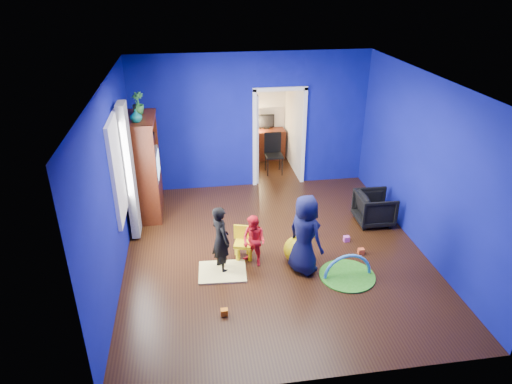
{
  "coord_description": "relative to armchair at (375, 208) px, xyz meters",
  "views": [
    {
      "loc": [
        -1.29,
        -6.47,
        4.37
      ],
      "look_at": [
        -0.26,
        0.4,
        0.96
      ],
      "focal_mm": 32.0,
      "sensor_mm": 36.0,
      "label": 1
    }
  ],
  "objects": [
    {
      "name": "desk_lamp",
      "position": [
        -1.73,
        3.62,
        0.62
      ],
      "size": [
        0.14,
        0.14,
        0.14
      ],
      "primitive_type": "sphere",
      "color": "#FFD88C",
      "rests_on": "study_desk"
    },
    {
      "name": "doorway",
      "position": [
        -1.45,
        2.05,
        0.74
      ],
      "size": [
        1.16,
        0.1,
        2.1
      ],
      "primitive_type": "cube",
      "color": "white",
      "rests_on": "floor"
    },
    {
      "name": "toy_0",
      "position": [
        -0.61,
        -1.0,
        -0.26
      ],
      "size": [
        0.1,
        0.08,
        0.1
      ],
      "primitive_type": "cube",
      "color": "#EE5827",
      "rests_on": "floor"
    },
    {
      "name": "play_mat",
      "position": [
        -1.04,
        -1.57,
        -0.3
      ],
      "size": [
        0.88,
        0.88,
        0.02
      ],
      "primitive_type": "cylinder",
      "color": "#369421",
      "rests_on": "floor"
    },
    {
      "name": "wall_back",
      "position": [
        -2.05,
        2.05,
        1.14
      ],
      "size": [
        5.0,
        0.02,
        2.9
      ],
      "primitive_type": "cube",
      "color": "navy",
      "rests_on": "floor"
    },
    {
      "name": "toy_2",
      "position": [
        -1.26,
        -0.33,
        -0.25
      ],
      "size": [
        0.11,
        0.11,
        0.11
      ],
      "primitive_type": "sphere",
      "color": "green",
      "rests_on": "floor"
    },
    {
      "name": "curtain",
      "position": [
        -4.42,
        0.2,
        0.94
      ],
      "size": [
        0.14,
        0.42,
        2.4
      ],
      "primitive_type": "cube",
      "color": "slate",
      "rests_on": "floor"
    },
    {
      "name": "ceiling",
      "position": [
        -2.05,
        -0.7,
        2.59
      ],
      "size": [
        5.0,
        5.5,
        0.01
      ],
      "primitive_type": "cube",
      "color": "white",
      "rests_on": "wall_back"
    },
    {
      "name": "floor",
      "position": [
        -2.05,
        -0.7,
        -0.31
      ],
      "size": [
        5.0,
        5.5,
        0.01
      ],
      "primitive_type": "cube",
      "color": "black",
      "rests_on": "ground"
    },
    {
      "name": "potted_plant",
      "position": [
        -4.27,
        1.27,
        1.85
      ],
      "size": [
        0.28,
        0.28,
        0.4
      ],
      "primitive_type": "imported",
      "rotation": [
        0.0,
        0.0,
        -0.32
      ],
      "color": "#318838",
      "rests_on": "tv_armoire"
    },
    {
      "name": "wall_right",
      "position": [
        0.45,
        -0.7,
        1.14
      ],
      "size": [
        0.02,
        5.5,
        2.9
      ],
      "primitive_type": "cube",
      "color": "navy",
      "rests_on": "floor"
    },
    {
      "name": "child_black",
      "position": [
        -2.99,
        -1.08,
        0.26
      ],
      "size": [
        0.42,
        0.49,
        1.13
      ],
      "primitive_type": "imported",
      "rotation": [
        0.0,
        0.0,
        2.01
      ],
      "color": "black",
      "rests_on": "floor"
    },
    {
      "name": "toy_arch",
      "position": [
        -1.04,
        -1.57,
        -0.29
      ],
      "size": [
        0.79,
        0.08,
        0.79
      ],
      "primitive_type": "torus",
      "rotation": [
        1.57,
        0.0,
        0.04
      ],
      "color": "#3F8CD8",
      "rests_on": "floor"
    },
    {
      "name": "armchair",
      "position": [
        0.0,
        0.0,
        0.0
      ],
      "size": [
        0.69,
        0.68,
        0.62
      ],
      "primitive_type": "imported",
      "rotation": [
        0.0,
        0.0,
        1.55
      ],
      "color": "black",
      "rests_on": "floor"
    },
    {
      "name": "crt_tv",
      "position": [
        -4.23,
        1.05,
        0.71
      ],
      "size": [
        0.46,
        0.7,
        0.54
      ],
      "primitive_type": "cube",
      "color": "silver",
      "rests_on": "tv_armoire"
    },
    {
      "name": "toy_3",
      "position": [
        -0.72,
        -0.57,
        -0.26
      ],
      "size": [
        0.1,
        0.08,
        0.1
      ],
      "primitive_type": "cube",
      "color": "#C94BA7",
      "rests_on": "floor"
    },
    {
      "name": "book_shelf",
      "position": [
        -1.45,
        3.67,
        1.71
      ],
      "size": [
        0.88,
        0.24,
        0.04
      ],
      "primitive_type": "cube",
      "color": "white",
      "rests_on": "study_desk"
    },
    {
      "name": "hopper_ball",
      "position": [
        -1.74,
        -1.04,
        -0.09
      ],
      "size": [
        0.45,
        0.45,
        0.45
      ],
      "primitive_type": "sphere",
      "color": "yellow",
      "rests_on": "floor"
    },
    {
      "name": "wall_left",
      "position": [
        -4.55,
        -0.7,
        1.14
      ],
      "size": [
        0.02,
        5.5,
        2.9
      ],
      "primitive_type": "cube",
      "color": "navy",
      "rests_on": "floor"
    },
    {
      "name": "alcove",
      "position": [
        -1.45,
        2.92,
        0.94
      ],
      "size": [
        1.0,
        1.75,
        2.5
      ],
      "primitive_type": null,
      "color": "silver",
      "rests_on": "floor"
    },
    {
      "name": "window_left",
      "position": [
        -4.54,
        -0.35,
        1.24
      ],
      "size": [
        0.03,
        0.95,
        1.55
      ],
      "primitive_type": "cube",
      "color": "white",
      "rests_on": "wall_left"
    },
    {
      "name": "child_navy",
      "position": [
        -1.69,
        -1.29,
        0.35
      ],
      "size": [
        0.7,
        0.77,
        1.32
      ],
      "primitive_type": "imported",
      "rotation": [
        0.0,
        0.0,
        2.14
      ],
      "color": "#10133C",
      "rests_on": "floor"
    },
    {
      "name": "vase",
      "position": [
        -4.27,
        0.75,
        1.76
      ],
      "size": [
        0.25,
        0.25,
        0.22
      ],
      "primitive_type": "imported",
      "rotation": [
        0.0,
        0.0,
        -0.21
      ],
      "color": "#0C5462",
      "rests_on": "tv_armoire"
    },
    {
      "name": "kid_chair",
      "position": [
        -2.6,
        -0.8,
        -0.06
      ],
      "size": [
        0.35,
        0.35,
        0.5
      ],
      "primitive_type": "cube",
      "rotation": [
        0.0,
        0.0,
        -0.3
      ],
      "color": "yellow",
      "rests_on": "floor"
    },
    {
      "name": "desk_monitor",
      "position": [
        -1.45,
        3.68,
        0.64
      ],
      "size": [
        0.4,
        0.05,
        0.32
      ],
      "primitive_type": "cube",
      "color": "black",
      "rests_on": "study_desk"
    },
    {
      "name": "tv_armoire",
      "position": [
        -4.27,
        1.05,
        0.67
      ],
      "size": [
        0.58,
        1.14,
        1.96
      ],
      "primitive_type": "cube",
      "color": "#3D140A",
      "rests_on": "floor"
    },
    {
      "name": "folding_chair",
      "position": [
        -1.45,
        2.6,
        0.15
      ],
      "size": [
        0.4,
        0.4,
        0.92
      ],
      "primitive_type": "cube",
      "color": "black",
      "rests_on": "floor"
    },
    {
      "name": "yellow_blanket",
      "position": [
        -2.99,
        -1.18,
        -0.29
      ],
      "size": [
        0.79,
        0.64,
        0.03
      ],
      "primitive_type": "cube",
      "rotation": [
        0.0,
        0.0,
        -0.06
      ],
      "color": "#F2E07A",
      "rests_on": "floor"
    },
    {
      "name": "study_desk",
      "position": [
        -1.45,
        3.56,
        0.07
      ],
      "size": [
        0.88,
        0.44,
        0.75
      ],
      "primitive_type": "cube",
      "color": "#3D140A",
      "rests_on": "floor"
    },
    {
      "name": "wall_front",
      "position": [
        -2.05,
        -3.45,
        1.14
      ],
      "size": [
        5.0,
        0.02,
        2.9
      ],
      "primitive_type": "cube",
      "color": "navy",
      "rests_on": "floor"
    },
    {
      "name": "toddler_red",
      "position": [
        -2.45,
        -1.0,
        0.13
      ],
      "size": [
        0.54,
        0.53,
        0.87
      ],
      "primitive_type": "imported",
      "rotation": [
        0.0,
        0.0,
        -0.77
      ],
      "color": "red",
      "rests_on": "floor"
    },
    {
      "name": "toy_1",
      "position": [
        -3.04,
        -2.18,
        -0.26
      ],
      "size": [
        0.1,
        0.08,
        0.1
      ],
      "primitive_type": "cube",
      "color": "orange",
      "rests_on": "floor"
    }
  ]
}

